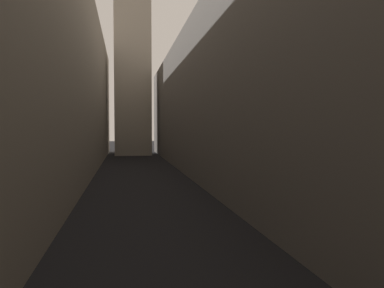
% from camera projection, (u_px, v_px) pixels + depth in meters
% --- Properties ---
extents(ground_plane, '(264.00, 264.00, 0.00)m').
position_uv_depth(ground_plane, '(144.00, 187.00, 35.98)').
color(ground_plane, black).
extents(building_block_left, '(14.20, 108.00, 22.48)m').
position_uv_depth(building_block_left, '(11.00, 71.00, 35.18)').
color(building_block_left, gray).
rests_on(building_block_left, ground).
extents(building_block_right, '(15.72, 108.00, 18.54)m').
position_uv_depth(building_block_right, '(265.00, 96.00, 39.98)').
color(building_block_right, slate).
rests_on(building_block_right, ground).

